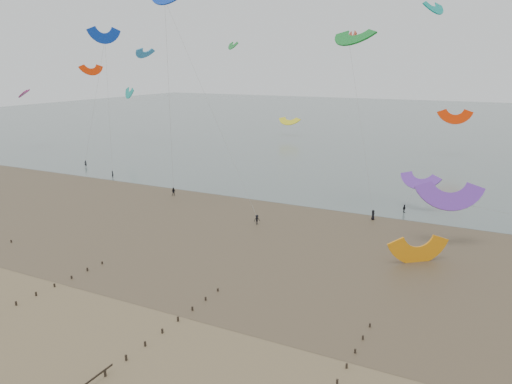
# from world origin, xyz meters

# --- Properties ---
(ground) EXTENTS (500.00, 500.00, 0.00)m
(ground) POSITION_xyz_m (0.00, 0.00, 0.00)
(ground) COLOR brown
(ground) RESTS_ON ground
(sea_and_shore) EXTENTS (500.00, 665.00, 0.03)m
(sea_and_shore) POSITION_xyz_m (-4.08, 34.40, 0.01)
(sea_and_shore) COLOR #475654
(sea_and_shore) RESTS_ON ground
(kitesurfer_lead) EXTENTS (0.70, 0.58, 1.64)m
(kitesurfer_lead) POSITION_xyz_m (-49.26, 52.27, 0.82)
(kitesurfer_lead) COLOR black
(kitesurfer_lead) RESTS_ON ground
(kitesurfers) EXTENTS (132.16, 25.86, 1.79)m
(kitesurfers) POSITION_xyz_m (17.63, 50.69, 0.84)
(kitesurfers) COLOR black
(kitesurfers) RESTS_ON ground
(grounded_kite) EXTENTS (9.27, 9.04, 4.02)m
(grounded_kite) POSITION_xyz_m (23.27, 31.87, 0.00)
(grounded_kite) COLOR orange
(grounded_kite) RESTS_ON ground
(kites_airborne) EXTENTS (232.88, 104.60, 38.42)m
(kites_airborne) POSITION_xyz_m (2.34, 89.71, 19.52)
(kites_airborne) COLOR #2F92D6
(kites_airborne) RESTS_ON ground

